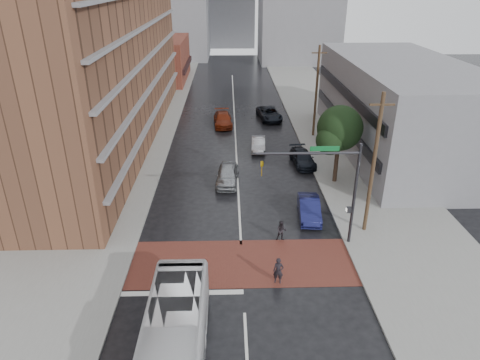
{
  "coord_description": "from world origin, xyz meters",
  "views": [
    {
      "loc": [
        -0.73,
        -21.67,
        16.35
      ],
      "look_at": [
        0.01,
        5.33,
        3.5
      ],
      "focal_mm": 32.0,
      "sensor_mm": 36.0,
      "label": 1
    }
  ],
  "objects_px": {
    "transit_bus": "(171,360)",
    "car_travel_c": "(223,119)",
    "car_travel_a": "(227,175)",
    "car_travel_b": "(258,144)",
    "car_parked_near": "(309,209)",
    "car_parked_mid": "(303,158)",
    "car_parked_far": "(303,158)",
    "pedestrian_a": "(278,271)",
    "pedestrian_b": "(281,231)",
    "suv_travel": "(269,114)"
  },
  "relations": [
    {
      "from": "car_parked_far",
      "to": "car_travel_b",
      "type": "bearing_deg",
      "value": 135.75
    },
    {
      "from": "transit_bus",
      "to": "pedestrian_b",
      "type": "xyz_separation_m",
      "value": [
        6.07,
        11.45,
        -0.85
      ]
    },
    {
      "from": "pedestrian_b",
      "to": "transit_bus",
      "type": "bearing_deg",
      "value": -114.03
    },
    {
      "from": "suv_travel",
      "to": "car_parked_near",
      "type": "height_order",
      "value": "suv_travel"
    },
    {
      "from": "suv_travel",
      "to": "car_parked_near",
      "type": "distance_m",
      "value": 24.48
    },
    {
      "from": "car_travel_a",
      "to": "car_parked_mid",
      "type": "distance_m",
      "value": 8.21
    },
    {
      "from": "car_parked_near",
      "to": "car_travel_a",
      "type": "bearing_deg",
      "value": 140.09
    },
    {
      "from": "car_travel_a",
      "to": "car_travel_c",
      "type": "xyz_separation_m",
      "value": [
        -0.54,
        16.23,
        -0.03
      ]
    },
    {
      "from": "suv_travel",
      "to": "car_parked_mid",
      "type": "xyz_separation_m",
      "value": [
        1.91,
        -14.52,
        -0.09
      ]
    },
    {
      "from": "car_travel_c",
      "to": "transit_bus",
      "type": "bearing_deg",
      "value": -96.67
    },
    {
      "from": "car_travel_a",
      "to": "car_parked_far",
      "type": "height_order",
      "value": "car_travel_a"
    },
    {
      "from": "transit_bus",
      "to": "car_travel_c",
      "type": "relative_size",
      "value": 2.19
    },
    {
      "from": "pedestrian_b",
      "to": "car_parked_far",
      "type": "distance_m",
      "value": 13.49
    },
    {
      "from": "car_parked_near",
      "to": "pedestrian_a",
      "type": "bearing_deg",
      "value": -107.95
    },
    {
      "from": "transit_bus",
      "to": "car_travel_a",
      "type": "relative_size",
      "value": 2.47
    },
    {
      "from": "transit_bus",
      "to": "car_parked_near",
      "type": "distance_m",
      "value": 16.83
    },
    {
      "from": "pedestrian_a",
      "to": "car_parked_near",
      "type": "bearing_deg",
      "value": 76.56
    },
    {
      "from": "transit_bus",
      "to": "car_travel_c",
      "type": "distance_m",
      "value": 36.8
    },
    {
      "from": "pedestrian_a",
      "to": "car_travel_b",
      "type": "distance_m",
      "value": 21.53
    },
    {
      "from": "car_parked_far",
      "to": "pedestrian_a",
      "type": "bearing_deg",
      "value": -102.61
    },
    {
      "from": "car_travel_a",
      "to": "car_parked_far",
      "type": "xyz_separation_m",
      "value": [
        7.21,
        3.96,
        -0.16
      ]
    },
    {
      "from": "car_travel_b",
      "to": "car_parked_near",
      "type": "xyz_separation_m",
      "value": [
        2.87,
        -13.98,
        0.06
      ]
    },
    {
      "from": "car_travel_a",
      "to": "car_parked_mid",
      "type": "height_order",
      "value": "car_travel_a"
    },
    {
      "from": "car_travel_a",
      "to": "suv_travel",
      "type": "xyz_separation_m",
      "value": [
        5.29,
        18.46,
        -0.03
      ]
    },
    {
      "from": "pedestrian_b",
      "to": "car_travel_a",
      "type": "distance_m",
      "value": 9.77
    },
    {
      "from": "car_travel_b",
      "to": "car_parked_mid",
      "type": "bearing_deg",
      "value": -41.76
    },
    {
      "from": "pedestrian_a",
      "to": "transit_bus",
      "type": "bearing_deg",
      "value": -118.51
    },
    {
      "from": "car_travel_c",
      "to": "car_parked_near",
      "type": "distance_m",
      "value": 23.21
    },
    {
      "from": "pedestrian_b",
      "to": "car_travel_a",
      "type": "bearing_deg",
      "value": 115.99
    },
    {
      "from": "pedestrian_a",
      "to": "car_parked_near",
      "type": "distance_m",
      "value": 8.18
    },
    {
      "from": "transit_bus",
      "to": "car_parked_mid",
      "type": "bearing_deg",
      "value": 68.8
    },
    {
      "from": "car_travel_a",
      "to": "car_travel_c",
      "type": "height_order",
      "value": "car_travel_a"
    },
    {
      "from": "pedestrian_b",
      "to": "car_travel_c",
      "type": "xyz_separation_m",
      "value": [
        -4.22,
        25.29,
        0.02
      ]
    },
    {
      "from": "pedestrian_a",
      "to": "pedestrian_b",
      "type": "xyz_separation_m",
      "value": [
        0.71,
        4.5,
        -0.1
      ]
    },
    {
      "from": "pedestrian_a",
      "to": "car_travel_b",
      "type": "relative_size",
      "value": 0.42
    },
    {
      "from": "car_travel_b",
      "to": "car_parked_far",
      "type": "relative_size",
      "value": 1.07
    },
    {
      "from": "pedestrian_a",
      "to": "car_travel_b",
      "type": "xyz_separation_m",
      "value": [
        0.26,
        21.53,
        -0.18
      ]
    },
    {
      "from": "pedestrian_a",
      "to": "pedestrian_b",
      "type": "relative_size",
      "value": 1.14
    },
    {
      "from": "car_parked_mid",
      "to": "car_parked_far",
      "type": "xyz_separation_m",
      "value": [
        0.0,
        0.02,
        -0.04
      ]
    },
    {
      "from": "pedestrian_b",
      "to": "car_travel_a",
      "type": "height_order",
      "value": "car_travel_a"
    },
    {
      "from": "pedestrian_a",
      "to": "car_travel_a",
      "type": "xyz_separation_m",
      "value": [
        -2.97,
        13.56,
        -0.05
      ]
    },
    {
      "from": "car_travel_a",
      "to": "car_parked_near",
      "type": "distance_m",
      "value": 8.57
    },
    {
      "from": "car_travel_c",
      "to": "car_parked_far",
      "type": "bearing_deg",
      "value": -61.51
    },
    {
      "from": "car_travel_a",
      "to": "car_travel_c",
      "type": "distance_m",
      "value": 16.24
    },
    {
      "from": "car_parked_near",
      "to": "car_parked_far",
      "type": "height_order",
      "value": "car_parked_near"
    },
    {
      "from": "car_parked_near",
      "to": "car_parked_mid",
      "type": "height_order",
      "value": "car_parked_near"
    },
    {
      "from": "suv_travel",
      "to": "car_parked_mid",
      "type": "relative_size",
      "value": 1.18
    },
    {
      "from": "car_travel_c",
      "to": "car_parked_near",
      "type": "xyz_separation_m",
      "value": [
        6.65,
        -22.24,
        -0.04
      ]
    },
    {
      "from": "car_parked_mid",
      "to": "pedestrian_a",
      "type": "bearing_deg",
      "value": -109.32
    },
    {
      "from": "pedestrian_a",
      "to": "car_travel_b",
      "type": "height_order",
      "value": "pedestrian_a"
    }
  ]
}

